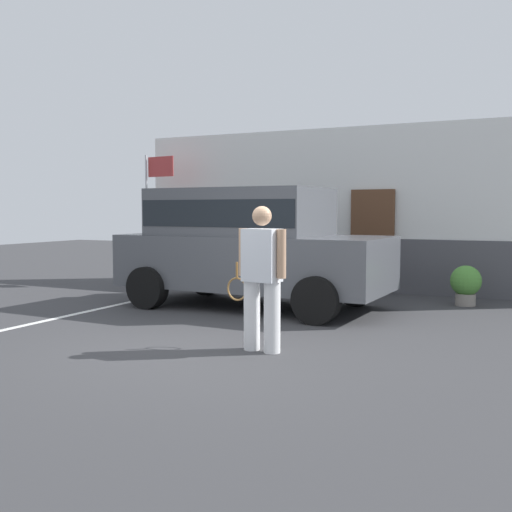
% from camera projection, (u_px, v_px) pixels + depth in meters
% --- Properties ---
extents(ground_plane, '(40.00, 40.00, 0.00)m').
position_uv_depth(ground_plane, '(205.00, 348.00, 7.38)').
color(ground_plane, '#38383A').
extents(parking_stripe_0, '(0.12, 4.40, 0.01)m').
position_uv_depth(parking_stripe_0, '(90.00, 311.00, 10.07)').
color(parking_stripe_0, silver).
rests_on(parking_stripe_0, ground_plane).
extents(house_frontage, '(9.75, 0.40, 3.40)m').
position_uv_depth(house_frontage, '(352.00, 214.00, 12.70)').
color(house_frontage, white).
rests_on(house_frontage, ground_plane).
extents(parked_suv, '(4.66, 2.29, 2.05)m').
position_uv_depth(parked_suv, '(248.00, 241.00, 10.42)').
color(parked_suv, '#4C4F54').
rests_on(parked_suv, ground_plane).
extents(tennis_player_man, '(0.89, 0.32, 1.73)m').
position_uv_depth(tennis_player_man, '(262.00, 277.00, 7.15)').
color(tennis_player_man, white).
rests_on(tennis_player_man, ground_plane).
extents(potted_plant_by_porch, '(0.54, 0.54, 0.71)m').
position_uv_depth(potted_plant_by_porch, '(466.00, 283.00, 10.62)').
color(potted_plant_by_porch, gray).
rests_on(potted_plant_by_porch, ground_plane).
extents(flag_pole, '(0.80, 0.13, 2.93)m').
position_uv_depth(flag_pole, '(153.00, 194.00, 13.74)').
color(flag_pole, silver).
rests_on(flag_pole, ground_plane).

